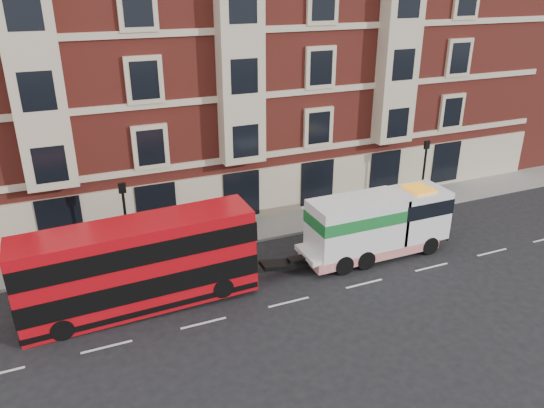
{
  "coord_description": "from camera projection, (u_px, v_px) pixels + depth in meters",
  "views": [
    {
      "loc": [
        -8.69,
        -18.35,
        13.58
      ],
      "look_at": [
        0.89,
        4.0,
        3.12
      ],
      "focal_mm": 35.0,
      "sensor_mm": 36.0,
      "label": 1
    }
  ],
  "objects": [
    {
      "name": "ground",
      "position": [
        289.0,
        302.0,
        24.01
      ],
      "size": [
        120.0,
        120.0,
        0.0
      ],
      "primitive_type": "plane",
      "color": "black",
      "rests_on": "ground"
    },
    {
      "name": "sidewalk",
      "position": [
        234.0,
        233.0,
        30.31
      ],
      "size": [
        90.0,
        3.0,
        0.15
      ],
      "primitive_type": "cube",
      "color": "slate",
      "rests_on": "ground"
    },
    {
      "name": "victorian_terrace",
      "position": [
        197.0,
        38.0,
        32.87
      ],
      "size": [
        45.0,
        12.0,
        20.4
      ],
      "color": "maroon",
      "rests_on": "ground"
    },
    {
      "name": "lamp_post_west",
      "position": [
        126.0,
        218.0,
        26.01
      ],
      "size": [
        0.35,
        0.15,
        4.35
      ],
      "color": "black",
      "rests_on": "sidewalk"
    },
    {
      "name": "lamp_post_east",
      "position": [
        424.0,
        170.0,
        32.53
      ],
      "size": [
        0.35,
        0.15,
        4.35
      ],
      "color": "black",
      "rests_on": "sidewalk"
    },
    {
      "name": "double_decker_bus",
      "position": [
        139.0,
        264.0,
        22.84
      ],
      "size": [
        10.12,
        2.32,
        4.09
      ],
      "color": "#B90A12",
      "rests_on": "ground"
    },
    {
      "name": "tow_truck",
      "position": [
        375.0,
        225.0,
        27.35
      ],
      "size": [
        8.1,
        2.39,
        3.37
      ],
      "color": "white",
      "rests_on": "ground"
    },
    {
      "name": "pedestrian",
      "position": [
        118.0,
        238.0,
        27.61
      ],
      "size": [
        0.68,
        0.46,
        1.83
      ],
      "primitive_type": "imported",
      "rotation": [
        0.0,
        0.0,
        -0.04
      ],
      "color": "#1A1E34",
      "rests_on": "sidewalk"
    }
  ]
}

